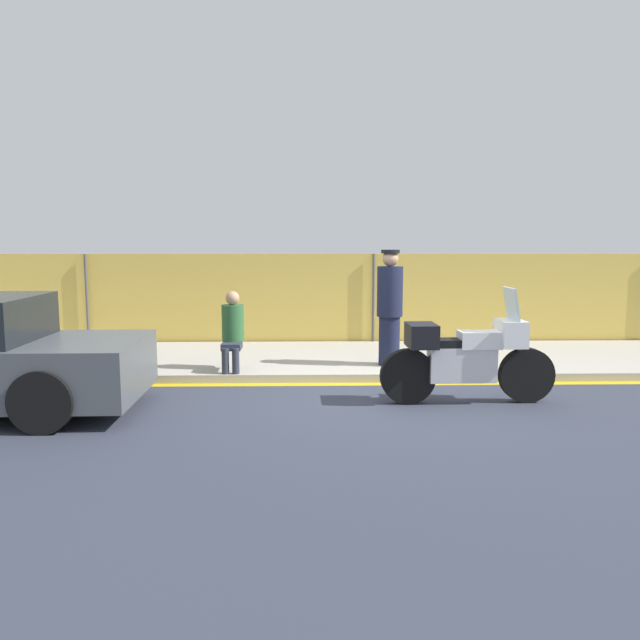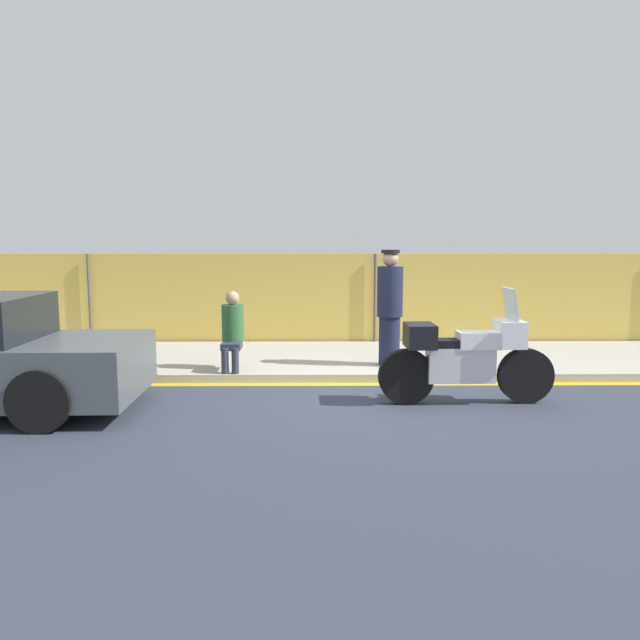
{
  "view_description": "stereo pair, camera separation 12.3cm",
  "coord_description": "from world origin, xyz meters",
  "px_view_note": "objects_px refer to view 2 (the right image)",
  "views": [
    {
      "loc": [
        -1.3,
        -8.17,
        2.11
      ],
      "look_at": [
        -1.09,
        1.56,
        0.84
      ],
      "focal_mm": 35.0,
      "sensor_mm": 36.0,
      "label": 1
    },
    {
      "loc": [
        -1.18,
        -8.17,
        2.11
      ],
      "look_at": [
        -1.09,
        1.56,
        0.84
      ],
      "focal_mm": 35.0,
      "sensor_mm": 36.0,
      "label": 2
    }
  ],
  "objects_px": {
    "officer_standing": "(390,307)",
    "person_seated_on_curb": "(232,327)",
    "motorcycle": "(465,357)",
    "fire_hydrant": "(86,349)"
  },
  "relations": [
    {
      "from": "person_seated_on_curb",
      "to": "fire_hydrant",
      "type": "height_order",
      "value": "person_seated_on_curb"
    },
    {
      "from": "officer_standing",
      "to": "person_seated_on_curb",
      "type": "height_order",
      "value": "officer_standing"
    },
    {
      "from": "motorcycle",
      "to": "person_seated_on_curb",
      "type": "xyz_separation_m",
      "value": [
        -3.18,
        1.58,
        0.18
      ]
    },
    {
      "from": "person_seated_on_curb",
      "to": "officer_standing",
      "type": "bearing_deg",
      "value": 6.8
    },
    {
      "from": "motorcycle",
      "to": "person_seated_on_curb",
      "type": "relative_size",
      "value": 1.9
    },
    {
      "from": "person_seated_on_curb",
      "to": "fire_hydrant",
      "type": "distance_m",
      "value": 2.32
    },
    {
      "from": "motorcycle",
      "to": "fire_hydrant",
      "type": "distance_m",
      "value": 5.73
    },
    {
      "from": "motorcycle",
      "to": "fire_hydrant",
      "type": "height_order",
      "value": "motorcycle"
    },
    {
      "from": "fire_hydrant",
      "to": "officer_standing",
      "type": "bearing_deg",
      "value": 2.05
    },
    {
      "from": "motorcycle",
      "to": "fire_hydrant",
      "type": "bearing_deg",
      "value": 161.29
    }
  ]
}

